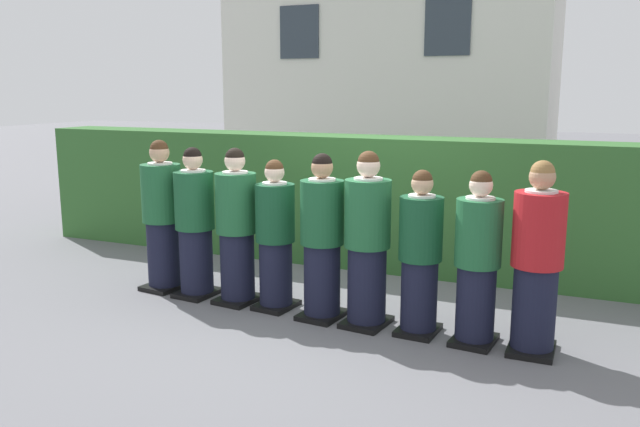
{
  "coord_description": "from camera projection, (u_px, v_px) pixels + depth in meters",
  "views": [
    {
      "loc": [
        2.49,
        -5.72,
        2.26
      ],
      "look_at": [
        0.0,
        0.0,
        1.05
      ],
      "focal_mm": 36.62,
      "sensor_mm": 36.0,
      "label": 1
    }
  ],
  "objects": [
    {
      "name": "school_building_main",
      "position": [
        393.0,
        12.0,
        14.54
      ],
      "size": [
        7.49,
        3.23,
        7.63
      ],
      "color": "silver",
      "rests_on": "ground"
    },
    {
      "name": "student_front_row_0",
      "position": [
        162.0,
        219.0,
        7.31
      ],
      "size": [
        0.45,
        0.56,
        1.69
      ],
      "color": "black",
      "rests_on": "ground"
    },
    {
      "name": "student_front_row_7",
      "position": [
        477.0,
        263.0,
        5.73
      ],
      "size": [
        0.41,
        0.48,
        1.56
      ],
      "color": "black",
      "rests_on": "ground"
    },
    {
      "name": "ground_plane",
      "position": [
        320.0,
        316.0,
        6.56
      ],
      "size": [
        60.0,
        60.0,
        0.0
      ],
      "primitive_type": "plane",
      "color": "slate"
    },
    {
      "name": "student_front_row_3",
      "position": [
        275.0,
        239.0,
        6.67
      ],
      "size": [
        0.41,
        0.48,
        1.55
      ],
      "color": "black",
      "rests_on": "ground"
    },
    {
      "name": "student_in_red_blazer",
      "position": [
        537.0,
        263.0,
        5.52
      ],
      "size": [
        0.43,
        0.48,
        1.67
      ],
      "color": "black",
      "rests_on": "ground"
    },
    {
      "name": "student_front_row_5",
      "position": [
        367.0,
        244.0,
        6.16
      ],
      "size": [
        0.44,
        0.55,
        1.69
      ],
      "color": "black",
      "rests_on": "ground"
    },
    {
      "name": "student_front_row_1",
      "position": [
        195.0,
        226.0,
        7.07
      ],
      "size": [
        0.43,
        0.5,
        1.64
      ],
      "color": "black",
      "rests_on": "ground"
    },
    {
      "name": "student_front_row_4",
      "position": [
        322.0,
        241.0,
        6.37
      ],
      "size": [
        0.43,
        0.51,
        1.64
      ],
      "color": "black",
      "rests_on": "ground"
    },
    {
      "name": "student_front_row_2",
      "position": [
        237.0,
        230.0,
        6.85
      ],
      "size": [
        0.43,
        0.51,
        1.65
      ],
      "color": "black",
      "rests_on": "ground"
    },
    {
      "name": "student_front_row_6",
      "position": [
        420.0,
        257.0,
        5.97
      ],
      "size": [
        0.4,
        0.5,
        1.54
      ],
      "color": "black",
      "rests_on": "ground"
    },
    {
      "name": "hedge",
      "position": [
        384.0,
        203.0,
        8.22
      ],
      "size": [
        10.09,
        0.7,
        1.66
      ],
      "color": "#33662D",
      "rests_on": "ground"
    }
  ]
}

